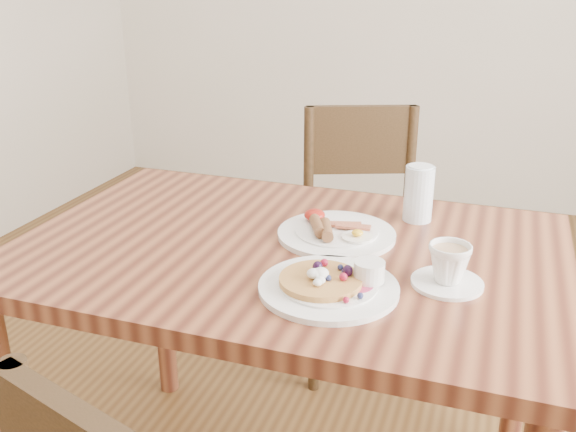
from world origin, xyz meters
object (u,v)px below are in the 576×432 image
at_px(chair_far, 363,225).
at_px(water_glass, 419,194).
at_px(teacup_saucer, 449,267).
at_px(pancake_plate, 331,284).
at_px(breakfast_plate, 335,232).
at_px(dining_table, 288,285).

distance_m(chair_far, water_glass, 0.67).
bearing_deg(teacup_saucer, pancake_plate, -155.26).
height_order(pancake_plate, water_glass, water_glass).
height_order(pancake_plate, breakfast_plate, pancake_plate).
height_order(chair_far, water_glass, water_glass).
bearing_deg(teacup_saucer, breakfast_plate, 149.71).
relative_size(dining_table, water_glass, 8.88).
height_order(dining_table, pancake_plate, pancake_plate).
bearing_deg(breakfast_plate, water_glass, 45.44).
bearing_deg(dining_table, chair_far, 89.83).
height_order(chair_far, breakfast_plate, chair_far).
bearing_deg(water_glass, teacup_saucer, -71.70).
height_order(chair_far, pancake_plate, chair_far).
bearing_deg(breakfast_plate, pancake_plate, -76.44).
height_order(dining_table, chair_far, chair_far).
height_order(chair_far, teacup_saucer, chair_far).
bearing_deg(teacup_saucer, chair_far, 112.35).
bearing_deg(pancake_plate, chair_far, 98.59).
bearing_deg(water_glass, dining_table, -135.13).
xyz_separation_m(dining_table, pancake_plate, (0.15, -0.17, 0.11)).
xyz_separation_m(dining_table, water_glass, (0.25, 0.25, 0.17)).
bearing_deg(pancake_plate, water_glass, 76.36).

